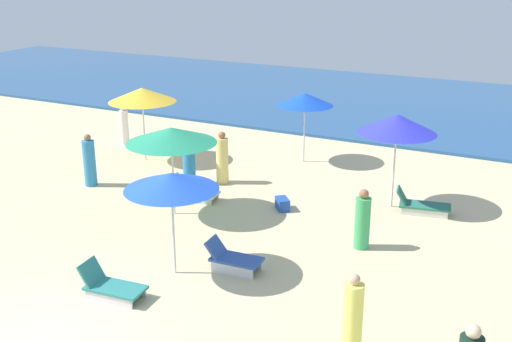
{
  "coord_description": "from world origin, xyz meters",
  "views": [
    {
      "loc": [
        8.19,
        -6.97,
        6.78
      ],
      "look_at": [
        0.69,
        7.7,
        1.18
      ],
      "focal_mm": 44.34,
      "sensor_mm": 36.0,
      "label": 1
    }
  ],
  "objects_px": {
    "beachgoer_4": "(362,221)",
    "lounge_chair_2_0": "(111,286)",
    "umbrella_1": "(171,135)",
    "lounge_chair_4_0": "(421,205)",
    "umbrella_4": "(397,124)",
    "beachgoer_3": "(189,162)",
    "beachgoer_5": "(89,162)",
    "umbrella_3": "(142,95)",
    "umbrella_0": "(305,99)",
    "lounge_chair_2_1": "(233,259)",
    "cooler_box_0": "(282,204)",
    "beachgoer_6": "(124,126)",
    "beachgoer_7": "(222,159)",
    "lounge_chair_1_0": "(193,192)",
    "beachgoer_2": "(352,321)",
    "umbrella_2": "(171,181)"
  },
  "relations": [
    {
      "from": "lounge_chair_2_0",
      "to": "lounge_chair_4_0",
      "type": "height_order",
      "value": "lounge_chair_2_0"
    },
    {
      "from": "beachgoer_5",
      "to": "cooler_box_0",
      "type": "distance_m",
      "value": 6.26
    },
    {
      "from": "beachgoer_3",
      "to": "beachgoer_4",
      "type": "relative_size",
      "value": 1.02
    },
    {
      "from": "lounge_chair_4_0",
      "to": "beachgoer_6",
      "type": "xyz_separation_m",
      "value": [
        -11.61,
        1.69,
        0.49
      ]
    },
    {
      "from": "lounge_chair_4_0",
      "to": "beachgoer_6",
      "type": "bearing_deg",
      "value": 70.28
    },
    {
      "from": "umbrella_0",
      "to": "beachgoer_2",
      "type": "distance_m",
      "value": 11.54
    },
    {
      "from": "umbrella_1",
      "to": "umbrella_3",
      "type": "height_order",
      "value": "umbrella_3"
    },
    {
      "from": "umbrella_0",
      "to": "lounge_chair_2_0",
      "type": "relative_size",
      "value": 1.72
    },
    {
      "from": "beachgoer_2",
      "to": "cooler_box_0",
      "type": "distance_m",
      "value": 7.14
    },
    {
      "from": "lounge_chair_2_1",
      "to": "beachgoer_7",
      "type": "bearing_deg",
      "value": 28.34
    },
    {
      "from": "lounge_chair_4_0",
      "to": "cooler_box_0",
      "type": "xyz_separation_m",
      "value": [
        -3.54,
        -1.51,
        -0.08
      ]
    },
    {
      "from": "umbrella_3",
      "to": "beachgoer_7",
      "type": "bearing_deg",
      "value": -12.78
    },
    {
      "from": "lounge_chair_4_0",
      "to": "beachgoer_5",
      "type": "xyz_separation_m",
      "value": [
        -9.71,
        -2.41,
        0.52
      ]
    },
    {
      "from": "umbrella_4",
      "to": "cooler_box_0",
      "type": "xyz_separation_m",
      "value": [
        -2.69,
        -1.6,
        -2.28
      ]
    },
    {
      "from": "lounge_chair_1_0",
      "to": "lounge_chair_4_0",
      "type": "bearing_deg",
      "value": -79.88
    },
    {
      "from": "umbrella_1",
      "to": "cooler_box_0",
      "type": "xyz_separation_m",
      "value": [
        2.55,
        1.64,
        -2.09
      ]
    },
    {
      "from": "beachgoer_6",
      "to": "lounge_chair_4_0",
      "type": "bearing_deg",
      "value": 128.99
    },
    {
      "from": "beachgoer_5",
      "to": "beachgoer_7",
      "type": "distance_m",
      "value": 4.11
    },
    {
      "from": "umbrella_2",
      "to": "lounge_chair_2_1",
      "type": "height_order",
      "value": "umbrella_2"
    },
    {
      "from": "beachgoer_2",
      "to": "umbrella_2",
      "type": "bearing_deg",
      "value": -132.6
    },
    {
      "from": "umbrella_2",
      "to": "lounge_chair_2_1",
      "type": "bearing_deg",
      "value": 32.66
    },
    {
      "from": "beachgoer_3",
      "to": "umbrella_3",
      "type": "bearing_deg",
      "value": -84.83
    },
    {
      "from": "lounge_chair_1_0",
      "to": "beachgoer_7",
      "type": "bearing_deg",
      "value": -8.36
    },
    {
      "from": "umbrella_1",
      "to": "beachgoer_3",
      "type": "bearing_deg",
      "value": 112.99
    },
    {
      "from": "lounge_chair_2_1",
      "to": "beachgoer_3",
      "type": "height_order",
      "value": "beachgoer_3"
    },
    {
      "from": "lounge_chair_1_0",
      "to": "umbrella_4",
      "type": "xyz_separation_m",
      "value": [
        5.34,
        2.1,
        2.2
      ]
    },
    {
      "from": "lounge_chair_2_0",
      "to": "beachgoer_4",
      "type": "height_order",
      "value": "beachgoer_4"
    },
    {
      "from": "umbrella_1",
      "to": "lounge_chair_4_0",
      "type": "xyz_separation_m",
      "value": [
        6.09,
        3.15,
        -2.02
      ]
    },
    {
      "from": "lounge_chair_2_1",
      "to": "beachgoer_5",
      "type": "bearing_deg",
      "value": 62.51
    },
    {
      "from": "umbrella_4",
      "to": "beachgoer_2",
      "type": "height_order",
      "value": "umbrella_4"
    },
    {
      "from": "beachgoer_5",
      "to": "beachgoer_6",
      "type": "distance_m",
      "value": 4.52
    },
    {
      "from": "umbrella_3",
      "to": "umbrella_4",
      "type": "distance_m",
      "value": 8.93
    },
    {
      "from": "umbrella_0",
      "to": "lounge_chair_2_1",
      "type": "distance_m",
      "value": 8.57
    },
    {
      "from": "umbrella_2",
      "to": "beachgoer_4",
      "type": "xyz_separation_m",
      "value": [
        3.33,
        3.17,
        -1.5
      ]
    },
    {
      "from": "umbrella_4",
      "to": "beachgoer_5",
      "type": "height_order",
      "value": "umbrella_4"
    },
    {
      "from": "beachgoer_2",
      "to": "cooler_box_0",
      "type": "bearing_deg",
      "value": -172.09
    },
    {
      "from": "lounge_chair_4_0",
      "to": "beachgoer_2",
      "type": "height_order",
      "value": "beachgoer_2"
    },
    {
      "from": "umbrella_2",
      "to": "lounge_chair_2_1",
      "type": "relative_size",
      "value": 1.84
    },
    {
      "from": "lounge_chair_1_0",
      "to": "umbrella_3",
      "type": "distance_m",
      "value": 4.83
    },
    {
      "from": "lounge_chair_2_0",
      "to": "beachgoer_4",
      "type": "relative_size",
      "value": 0.92
    },
    {
      "from": "beachgoer_7",
      "to": "cooler_box_0",
      "type": "xyz_separation_m",
      "value": [
        2.63,
        -1.19,
        -0.6
      ]
    },
    {
      "from": "lounge_chair_2_1",
      "to": "lounge_chair_4_0",
      "type": "height_order",
      "value": "lounge_chair_2_1"
    },
    {
      "from": "umbrella_2",
      "to": "lounge_chair_1_0",
      "type": "bearing_deg",
      "value": 117.24
    },
    {
      "from": "umbrella_4",
      "to": "beachgoer_3",
      "type": "bearing_deg",
      "value": -171.11
    },
    {
      "from": "beachgoer_4",
      "to": "lounge_chair_2_0",
      "type": "bearing_deg",
      "value": -87.63
    },
    {
      "from": "umbrella_3",
      "to": "beachgoer_6",
      "type": "bearing_deg",
      "value": 147.01
    },
    {
      "from": "umbrella_1",
      "to": "beachgoer_5",
      "type": "relative_size",
      "value": 1.5
    },
    {
      "from": "lounge_chair_2_1",
      "to": "lounge_chair_4_0",
      "type": "xyz_separation_m",
      "value": [
        3.02,
        5.34,
        -0.04
      ]
    },
    {
      "from": "umbrella_4",
      "to": "beachgoer_5",
      "type": "xyz_separation_m",
      "value": [
        -8.86,
        -2.51,
        -1.68
      ]
    },
    {
      "from": "lounge_chair_1_0",
      "to": "beachgoer_2",
      "type": "xyz_separation_m",
      "value": [
        6.68,
        -5.35,
        0.54
      ]
    }
  ]
}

